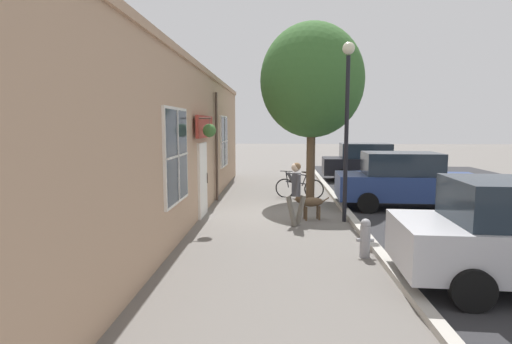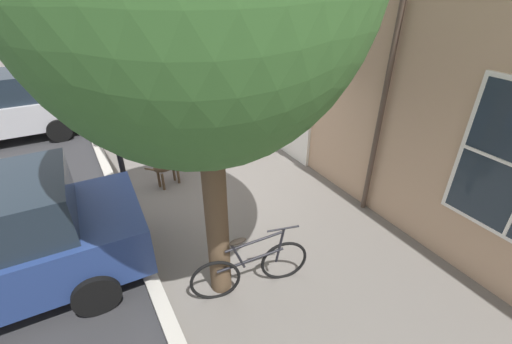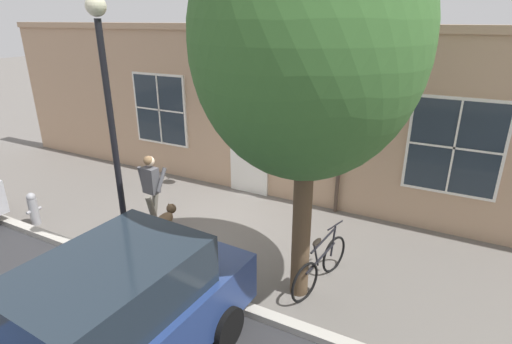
{
  "view_description": "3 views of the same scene",
  "coord_description": "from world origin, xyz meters",
  "px_view_note": "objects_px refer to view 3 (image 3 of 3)",
  "views": [
    {
      "loc": [
        -0.06,
        -11.52,
        2.59
      ],
      "look_at": [
        -0.66,
        -0.08,
        1.24
      ],
      "focal_mm": 28.0,
      "sensor_mm": 36.0,
      "label": 1
    },
    {
      "loc": [
        2.44,
        5.69,
        4.01
      ],
      "look_at": [
        0.01,
        1.49,
        1.15
      ],
      "focal_mm": 24.0,
      "sensor_mm": 36.0,
      "label": 2
    },
    {
      "loc": [
        6.46,
        4.4,
        4.37
      ],
      "look_at": [
        -0.21,
        0.86,
        1.46
      ],
      "focal_mm": 28.0,
      "sensor_mm": 36.0,
      "label": 3
    }
  ],
  "objects_px": {
    "street_tree_by_curb": "(310,46)",
    "leaning_bicycle": "(320,265)",
    "pedestrian_walking": "(151,184)",
    "parked_car_mid_block": "(105,329)",
    "fire_hydrant": "(33,208)",
    "dog_on_leash": "(165,220)",
    "street_lamp": "(108,101)"
  },
  "relations": [
    {
      "from": "street_tree_by_curb",
      "to": "pedestrian_walking",
      "type": "bearing_deg",
      "value": -99.72
    },
    {
      "from": "leaning_bicycle",
      "to": "pedestrian_walking",
      "type": "bearing_deg",
      "value": -94.44
    },
    {
      "from": "dog_on_leash",
      "to": "street_lamp",
      "type": "distance_m",
      "value": 2.77
    },
    {
      "from": "pedestrian_walking",
      "to": "fire_hydrant",
      "type": "xyz_separation_m",
      "value": [
        1.25,
        -2.4,
        -0.59
      ]
    },
    {
      "from": "leaning_bicycle",
      "to": "fire_hydrant",
      "type": "height_order",
      "value": "leaning_bicycle"
    },
    {
      "from": "street_tree_by_curb",
      "to": "parked_car_mid_block",
      "type": "distance_m",
      "value": 4.47
    },
    {
      "from": "street_tree_by_curb",
      "to": "leaning_bicycle",
      "type": "relative_size",
      "value": 3.52
    },
    {
      "from": "pedestrian_walking",
      "to": "parked_car_mid_block",
      "type": "height_order",
      "value": "parked_car_mid_block"
    },
    {
      "from": "leaning_bicycle",
      "to": "parked_car_mid_block",
      "type": "height_order",
      "value": "parked_car_mid_block"
    },
    {
      "from": "dog_on_leash",
      "to": "street_tree_by_curb",
      "type": "height_order",
      "value": "street_tree_by_curb"
    },
    {
      "from": "pedestrian_walking",
      "to": "parked_car_mid_block",
      "type": "distance_m",
      "value": 4.26
    },
    {
      "from": "leaning_bicycle",
      "to": "street_lamp",
      "type": "bearing_deg",
      "value": -73.77
    },
    {
      "from": "pedestrian_walking",
      "to": "street_lamp",
      "type": "bearing_deg",
      "value": 21.49
    },
    {
      "from": "dog_on_leash",
      "to": "leaning_bicycle",
      "type": "xyz_separation_m",
      "value": [
        -0.1,
        3.33,
        -0.11
      ]
    },
    {
      "from": "parked_car_mid_block",
      "to": "leaning_bicycle",
      "type": "bearing_deg",
      "value": 153.1
    },
    {
      "from": "dog_on_leash",
      "to": "parked_car_mid_block",
      "type": "relative_size",
      "value": 0.23
    },
    {
      "from": "dog_on_leash",
      "to": "street_lamp",
      "type": "xyz_separation_m",
      "value": [
        0.92,
        -0.17,
        2.6
      ]
    },
    {
      "from": "leaning_bicycle",
      "to": "fire_hydrant",
      "type": "relative_size",
      "value": 2.23
    },
    {
      "from": "pedestrian_walking",
      "to": "street_lamp",
      "type": "xyz_separation_m",
      "value": [
        1.33,
        0.52,
        2.11
      ]
    },
    {
      "from": "parked_car_mid_block",
      "to": "street_lamp",
      "type": "xyz_separation_m",
      "value": [
        -2.18,
        -1.88,
        2.21
      ]
    },
    {
      "from": "fire_hydrant",
      "to": "street_lamp",
      "type": "bearing_deg",
      "value": 88.39
    },
    {
      "from": "pedestrian_walking",
      "to": "leaning_bicycle",
      "type": "height_order",
      "value": "pedestrian_walking"
    },
    {
      "from": "parked_car_mid_block",
      "to": "fire_hydrant",
      "type": "distance_m",
      "value": 5.33
    },
    {
      "from": "parked_car_mid_block",
      "to": "street_lamp",
      "type": "height_order",
      "value": "street_lamp"
    },
    {
      "from": "pedestrian_walking",
      "to": "fire_hydrant",
      "type": "height_order",
      "value": "pedestrian_walking"
    },
    {
      "from": "dog_on_leash",
      "to": "leaning_bicycle",
      "type": "height_order",
      "value": "leaning_bicycle"
    },
    {
      "from": "leaning_bicycle",
      "to": "parked_car_mid_block",
      "type": "bearing_deg",
      "value": -26.9
    },
    {
      "from": "pedestrian_walking",
      "to": "street_lamp",
      "type": "height_order",
      "value": "street_lamp"
    },
    {
      "from": "leaning_bicycle",
      "to": "parked_car_mid_block",
      "type": "relative_size",
      "value": 0.39
    },
    {
      "from": "dog_on_leash",
      "to": "parked_car_mid_block",
      "type": "bearing_deg",
      "value": 28.9
    },
    {
      "from": "street_lamp",
      "to": "dog_on_leash",
      "type": "bearing_deg",
      "value": 169.46
    },
    {
      "from": "pedestrian_walking",
      "to": "fire_hydrant",
      "type": "bearing_deg",
      "value": -62.46
    }
  ]
}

